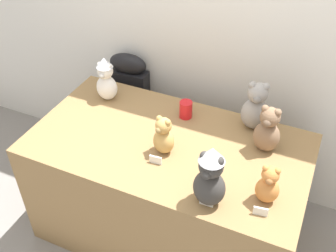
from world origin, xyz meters
TOP-DOWN VIEW (x-y plane):
  - wall_back at (0.00, 0.94)m, footprint 7.00×0.08m
  - display_table at (0.00, 0.25)m, footprint 1.61×0.88m
  - instrument_case at (-0.57, 0.82)m, footprint 0.29×0.14m
  - teddy_bear_honey at (0.01, 0.17)m, footprint 0.14×0.12m
  - teddy_bear_charcoal at (0.36, -0.08)m, footprint 0.17×0.15m
  - teddy_bear_snow at (-0.54, 0.49)m, footprint 0.15×0.13m
  - teddy_bear_ginger at (0.61, 0.05)m, footprint 0.12×0.11m
  - teddy_bear_ash at (0.41, 0.59)m, footprint 0.18×0.16m
  - teddy_bear_mocha at (0.52, 0.42)m, footprint 0.16×0.14m
  - party_cup_red at (-0.00, 0.52)m, footprint 0.08×0.08m
  - name_card_front_left at (0.01, 0.06)m, footprint 0.07×0.01m
  - name_card_front_middle at (0.36, -0.10)m, footprint 0.07×0.01m
  - name_card_front_right at (0.61, -0.05)m, footprint 0.07×0.02m

SIDE VIEW (x-z plane):
  - display_table at x=0.00m, z-range 0.00..0.79m
  - instrument_case at x=-0.57m, z-range 0.00..0.96m
  - name_card_front_left at x=0.01m, z-range 0.79..0.84m
  - name_card_front_middle at x=0.36m, z-range 0.79..0.84m
  - name_card_front_right at x=0.61m, z-range 0.79..0.84m
  - party_cup_red at x=0.00m, z-range 0.79..0.90m
  - teddy_bear_ginger at x=0.61m, z-range 0.79..1.01m
  - teddy_bear_honey at x=0.01m, z-range 0.79..1.02m
  - teddy_bear_mocha at x=0.52m, z-range 0.78..1.07m
  - teddy_bear_ash at x=0.41m, z-range 0.78..1.10m
  - teddy_bear_snow at x=-0.54m, z-range 0.79..1.10m
  - teddy_bear_charcoal at x=0.36m, z-range 0.79..1.14m
  - wall_back at x=0.00m, z-range 0.00..2.60m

